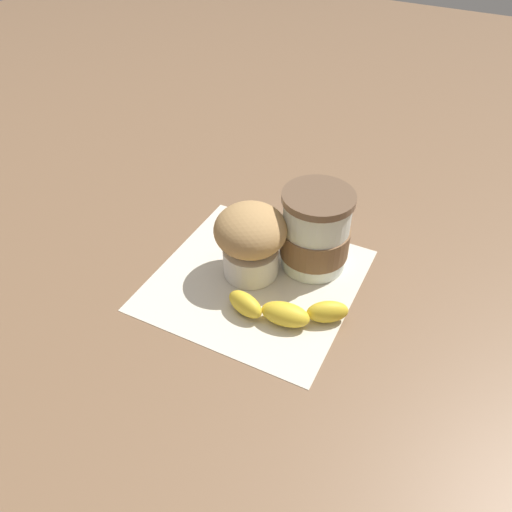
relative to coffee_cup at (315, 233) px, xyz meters
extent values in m
plane|color=brown|center=(0.07, -0.05, -0.06)|extent=(3.00, 3.00, 0.00)
cube|color=beige|center=(0.07, -0.05, -0.05)|extent=(0.28, 0.28, 0.00)
cylinder|color=silver|center=(0.00, 0.00, 0.00)|extent=(0.09, 0.09, 0.11)
cylinder|color=brown|center=(0.00, 0.00, 0.06)|extent=(0.10, 0.10, 0.01)
cylinder|color=brown|center=(0.00, 0.00, -0.01)|extent=(0.10, 0.10, 0.04)
cylinder|color=white|center=(0.06, -0.07, -0.03)|extent=(0.08, 0.08, 0.04)
ellipsoid|color=#AD8451|center=(0.06, -0.07, 0.02)|extent=(0.10, 0.10, 0.07)
ellipsoid|color=gold|center=(0.13, -0.03, -0.04)|extent=(0.04, 0.06, 0.03)
ellipsoid|color=gold|center=(0.12, 0.02, -0.04)|extent=(0.04, 0.07, 0.03)
ellipsoid|color=gold|center=(0.09, 0.06, -0.04)|extent=(0.05, 0.06, 0.03)
camera|label=1|loc=(0.50, 0.19, 0.42)|focal=35.00mm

